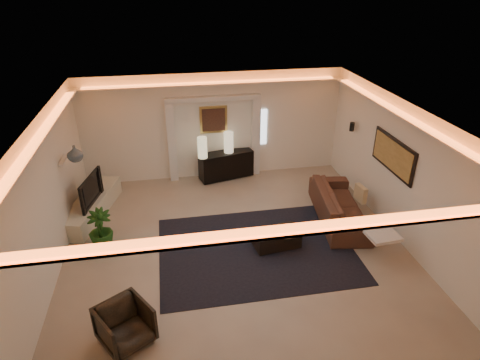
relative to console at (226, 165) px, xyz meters
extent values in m
plane|color=tan|center=(-0.29, -3.24, -0.40)|extent=(7.00, 7.00, 0.00)
plane|color=white|center=(-0.29, -3.24, 2.50)|extent=(7.00, 7.00, 0.00)
plane|color=white|center=(-0.29, 0.26, 1.05)|extent=(7.00, 0.00, 7.00)
plane|color=white|center=(-0.29, -6.74, 1.05)|extent=(7.00, 0.00, 7.00)
plane|color=white|center=(-3.79, -3.24, 1.05)|extent=(0.00, 7.00, 7.00)
plane|color=white|center=(3.21, -3.24, 1.05)|extent=(0.00, 7.00, 7.00)
cube|color=silver|center=(-0.29, -3.24, 2.22)|extent=(7.00, 7.00, 0.04)
cube|color=white|center=(1.06, 0.24, 0.95)|extent=(0.25, 0.03, 1.00)
cube|color=black|center=(0.11, -3.44, -0.39)|extent=(4.00, 3.00, 0.01)
cube|color=silver|center=(-1.44, 0.16, 0.70)|extent=(0.22, 0.20, 2.20)
cube|color=silver|center=(0.86, 0.16, 0.70)|extent=(0.22, 0.20, 2.20)
cube|color=silver|center=(-0.29, 0.16, 1.85)|extent=(2.52, 0.20, 0.12)
cube|color=tan|center=(-0.29, 0.23, 1.25)|extent=(0.74, 0.04, 0.74)
cube|color=#4C2D1E|center=(-0.29, 0.20, 1.25)|extent=(0.62, 0.02, 0.62)
cube|color=black|center=(3.18, -2.94, 1.30)|extent=(0.04, 1.64, 0.74)
cube|color=tan|center=(3.16, -2.94, 1.30)|extent=(0.02, 1.50, 0.62)
cylinder|color=black|center=(3.09, -1.04, 1.28)|extent=(0.12, 0.12, 0.22)
cube|color=silver|center=(-3.73, -1.84, 1.25)|extent=(0.10, 0.55, 0.04)
cube|color=black|center=(0.00, 0.00, 0.00)|extent=(1.55, 0.81, 0.74)
cylinder|color=beige|center=(-0.66, -0.23, 0.69)|extent=(0.28, 0.28, 0.57)
cylinder|color=beige|center=(0.08, 0.01, 0.69)|extent=(0.30, 0.30, 0.58)
cube|color=beige|center=(-3.44, -1.39, -0.18)|extent=(1.21, 2.43, 0.44)
imported|color=black|center=(-3.44, -1.59, 0.39)|extent=(1.17, 0.42, 0.67)
cylinder|color=#35231B|center=(-3.44, -1.16, 0.24)|extent=(0.16, 0.16, 0.34)
imported|color=#344459|center=(-3.44, -1.98, 1.44)|extent=(0.42, 0.42, 0.34)
imported|color=#194010|center=(-3.05, -2.78, 0.04)|extent=(0.57, 0.57, 0.88)
imported|color=black|center=(2.27, -2.60, -0.04)|extent=(2.55, 1.28, 0.71)
cube|color=beige|center=(2.50, -4.18, 0.15)|extent=(0.64, 0.54, 0.07)
cube|color=tan|center=(2.82, -2.48, 0.15)|extent=(0.16, 0.39, 0.38)
cube|color=black|center=(0.55, -3.40, -0.20)|extent=(1.00, 0.64, 0.35)
imported|color=#3B291A|center=(0.71, -3.66, 0.05)|extent=(0.39, 0.39, 0.08)
cube|color=silver|center=(1.02, -3.55, 0.02)|extent=(0.34, 0.29, 0.03)
imported|color=#2F2319|center=(-2.39, -5.43, -0.06)|extent=(1.02, 1.02, 0.68)
camera|label=1|loc=(-1.48, -10.32, 4.81)|focal=30.91mm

